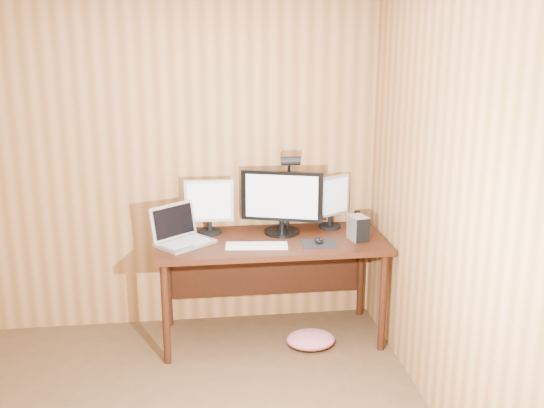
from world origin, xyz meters
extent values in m
plane|color=#AC713E|center=(0.00, 2.00, 1.25)|extent=(4.00, 0.00, 4.00)
plane|color=#AC713E|center=(1.75, 0.00, 1.25)|extent=(0.00, 4.00, 4.00)
cube|color=black|center=(0.93, 1.63, 0.73)|extent=(1.60, 0.70, 0.04)
cube|color=black|center=(0.93, 1.95, 0.45)|extent=(1.48, 0.02, 0.51)
cylinder|color=black|center=(0.19, 1.34, 0.35)|extent=(0.05, 0.05, 0.71)
cylinder|color=black|center=(0.19, 1.92, 0.35)|extent=(0.05, 0.05, 0.71)
cylinder|color=black|center=(1.67, 1.34, 0.35)|extent=(0.05, 0.05, 0.71)
cylinder|color=black|center=(1.67, 1.92, 0.35)|extent=(0.05, 0.05, 0.71)
cylinder|color=black|center=(1.03, 1.76, 0.76)|extent=(0.26, 0.26, 0.02)
cylinder|color=black|center=(1.03, 1.76, 0.81)|extent=(0.04, 0.04, 0.07)
cube|color=black|center=(1.03, 1.76, 1.03)|extent=(0.57, 0.21, 0.36)
cube|color=silver|center=(1.02, 1.74, 1.03)|extent=(0.49, 0.16, 0.31)
cylinder|color=black|center=(0.51, 1.82, 0.76)|extent=(0.16, 0.16, 0.02)
cylinder|color=black|center=(0.51, 1.82, 0.81)|extent=(0.03, 0.03, 0.07)
cube|color=#BBBBC0|center=(0.51, 1.82, 0.99)|extent=(0.35, 0.06, 0.30)
cube|color=silver|center=(0.51, 1.80, 0.99)|extent=(0.30, 0.03, 0.26)
cylinder|color=black|center=(1.40, 1.85, 0.76)|extent=(0.16, 0.16, 0.02)
cylinder|color=black|center=(1.40, 1.85, 0.81)|extent=(0.03, 0.03, 0.07)
cube|color=#BBBBC0|center=(1.40, 1.85, 0.99)|extent=(0.31, 0.20, 0.30)
cube|color=silver|center=(1.41, 1.83, 0.99)|extent=(0.26, 0.15, 0.26)
cube|color=silver|center=(0.33, 1.59, 0.76)|extent=(0.44, 0.43, 0.02)
cube|color=silver|center=(0.25, 1.69, 0.89)|extent=(0.32, 0.27, 0.24)
cube|color=black|center=(0.25, 1.69, 0.89)|extent=(0.28, 0.23, 0.20)
cube|color=#B2B2B7|center=(0.33, 1.59, 0.77)|extent=(0.34, 0.31, 0.00)
cube|color=white|center=(0.81, 1.48, 0.76)|extent=(0.43, 0.17, 0.02)
cube|color=white|center=(0.81, 1.48, 0.77)|extent=(0.40, 0.14, 0.00)
cube|color=black|center=(1.24, 1.50, 0.75)|extent=(0.24, 0.20, 0.00)
ellipsoid|color=black|center=(1.24, 1.50, 0.77)|extent=(0.08, 0.11, 0.04)
cube|color=silver|center=(1.53, 1.55, 0.84)|extent=(0.14, 0.17, 0.17)
cube|color=black|center=(1.55, 1.47, 0.84)|extent=(0.10, 0.03, 0.17)
cube|color=silver|center=(0.89, 1.51, 0.76)|extent=(0.06, 0.10, 0.01)
cube|color=black|center=(0.89, 1.51, 0.76)|extent=(0.04, 0.06, 0.00)
cylinder|color=black|center=(1.61, 1.86, 0.81)|extent=(0.05, 0.05, 0.12)
cube|color=black|center=(1.09, 1.91, 0.74)|extent=(0.05, 0.05, 0.05)
cylinder|color=black|center=(1.09, 1.91, 0.94)|extent=(0.03, 0.03, 0.38)
sphere|color=black|center=(1.09, 1.91, 1.13)|extent=(0.04, 0.04, 0.04)
cylinder|color=black|center=(1.09, 1.85, 1.20)|extent=(0.02, 0.13, 0.16)
cylinder|color=black|center=(1.09, 1.77, 1.28)|extent=(0.14, 0.06, 0.06)
camera|label=1|loc=(0.39, -2.57, 2.16)|focal=42.00mm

